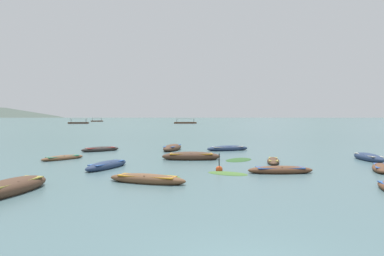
# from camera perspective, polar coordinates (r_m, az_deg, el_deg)

# --- Properties ---
(ground_plane) EXTENTS (6000.00, 6000.00, 0.00)m
(ground_plane) POSITION_cam_1_polar(r_m,az_deg,el_deg) (1506.62, 0.64, 1.81)
(ground_plane) COLOR slate
(mountain_1) EXTENTS (1589.98, 1589.98, 441.09)m
(mountain_1) POSITION_cam_1_polar(r_m,az_deg,el_deg) (1874.37, -21.69, 8.45)
(mountain_1) COLOR #56665B
(mountain_1) RESTS_ON ground
(mountain_2) EXTENTS (1270.70, 1270.70, 460.53)m
(mountain_2) POSITION_cam_1_polar(r_m,az_deg,el_deg) (1887.35, -3.19, 8.84)
(mountain_2) COLOR slate
(mountain_2) RESTS_ON ground
(mountain_3) EXTENTS (1009.47, 1009.47, 273.30)m
(mountain_3) POSITION_cam_1_polar(r_m,az_deg,el_deg) (2162.78, 20.73, 5.34)
(mountain_3) COLOR #56665B
(mountain_3) RESTS_ON ground
(rowboat_0) EXTENTS (3.73, 3.24, 0.55)m
(rowboat_0) POSITION_cam_1_polar(r_m,az_deg,el_deg) (34.38, -15.07, -3.46)
(rowboat_0) COLOR #2D2826
(rowboat_0) RESTS_ON ground
(rowboat_1) EXTENTS (2.30, 4.75, 0.80)m
(rowboat_1) POSITION_cam_1_polar(r_m,az_deg,el_deg) (17.07, -28.19, -8.82)
(rowboat_1) COLOR #4C3323
(rowboat_1) RESTS_ON ground
(rowboat_2) EXTENTS (3.96, 1.35, 0.52)m
(rowboat_2) POSITION_cam_1_polar(r_m,az_deg,el_deg) (21.16, 14.55, -6.83)
(rowboat_2) COLOR brown
(rowboat_2) RESTS_ON ground
(rowboat_3) EXTENTS (4.60, 1.55, 0.77)m
(rowboat_3) POSITION_cam_1_polar(r_m,az_deg,el_deg) (26.76, -0.15, -4.78)
(rowboat_3) COLOR #4C3323
(rowboat_3) RESTS_ON ground
(rowboat_4) EXTENTS (2.93, 3.29, 0.42)m
(rowboat_4) POSITION_cam_1_polar(r_m,az_deg,el_deg) (28.56, -20.80, -4.69)
(rowboat_4) COLOR brown
(rowboat_4) RESTS_ON ground
(rowboat_6) EXTENTS (4.30, 2.24, 0.57)m
(rowboat_6) POSITION_cam_1_polar(r_m,az_deg,el_deg) (17.66, -7.53, -8.48)
(rowboat_6) COLOR brown
(rowboat_6) RESTS_ON ground
(rowboat_8) EXTENTS (2.50, 4.21, 0.60)m
(rowboat_8) POSITION_cam_1_polar(r_m,az_deg,el_deg) (22.98, -14.04, -6.08)
(rowboat_8) COLOR navy
(rowboat_8) RESTS_ON ground
(rowboat_9) EXTENTS (2.27, 4.62, 0.73)m
(rowboat_9) POSITION_cam_1_polar(r_m,az_deg,el_deg) (34.28, -3.30, -3.33)
(rowboat_9) COLOR #4C3323
(rowboat_9) RESTS_ON ground
(rowboat_10) EXTENTS (1.21, 3.98, 0.68)m
(rowboat_10) POSITION_cam_1_polar(r_m,az_deg,el_deg) (29.61, 27.40, -4.40)
(rowboat_10) COLOR navy
(rowboat_10) RESTS_ON ground
(rowboat_11) EXTENTS (4.49, 2.58, 0.62)m
(rowboat_11) POSITION_cam_1_polar(r_m,az_deg,el_deg) (34.03, 5.96, -3.43)
(rowboat_11) COLOR navy
(rowboat_11) RESTS_ON ground
(rowboat_12) EXTENTS (1.51, 3.39, 0.43)m
(rowboat_12) POSITION_cam_1_polar(r_m,az_deg,el_deg) (25.57, 13.42, -5.38)
(rowboat_12) COLOR #4C3323
(rowboat_12) RESTS_ON ground
(rowboat_13) EXTENTS (2.26, 3.40, 0.53)m
(rowboat_13) POSITION_cam_1_polar(r_m,az_deg,el_deg) (24.26, 29.08, -5.89)
(rowboat_13) COLOR brown
(rowboat_13) RESTS_ON ground
(ferry_0) EXTENTS (8.16, 5.63, 2.54)m
(ferry_0) POSITION_cam_1_polar(r_m,az_deg,el_deg) (231.92, -15.62, 1.14)
(ferry_0) COLOR brown
(ferry_0) RESTS_ON ground
(ferry_1) EXTENTS (9.50, 5.19, 2.54)m
(ferry_1) POSITION_cam_1_polar(r_m,az_deg,el_deg) (168.51, -18.44, 0.84)
(ferry_1) COLOR #4C3323
(ferry_1) RESTS_ON ground
(ferry_2) EXTENTS (10.85, 4.27, 2.54)m
(ferry_2) POSITION_cam_1_polar(r_m,az_deg,el_deg) (163.65, -1.12, 0.91)
(ferry_2) COLOR brown
(ferry_2) RESTS_ON ground
(mooring_buoy) EXTENTS (0.43, 0.43, 1.21)m
(mooring_buoy) POSITION_cam_1_polar(r_m,az_deg,el_deg) (21.35, 4.56, -6.85)
(mooring_buoy) COLOR #DB4C1E
(mooring_buoy) RESTS_ON ground
(weed_patch_0) EXTENTS (2.99, 3.43, 0.14)m
(weed_patch_0) POSITION_cam_1_polar(r_m,az_deg,el_deg) (26.71, 7.81, -5.32)
(weed_patch_0) COLOR #2D5628
(weed_patch_0) RESTS_ON ground
(weed_patch_3) EXTENTS (2.83, 1.68, 0.14)m
(weed_patch_3) POSITION_cam_1_polar(r_m,az_deg,el_deg) (19.19, -6.13, -8.18)
(weed_patch_3) COLOR #477033
(weed_patch_3) RESTS_ON ground
(weed_patch_4) EXTENTS (2.79, 2.29, 0.14)m
(weed_patch_4) POSITION_cam_1_polar(r_m,az_deg,el_deg) (20.34, 5.98, -7.60)
(weed_patch_4) COLOR #477033
(weed_patch_4) RESTS_ON ground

